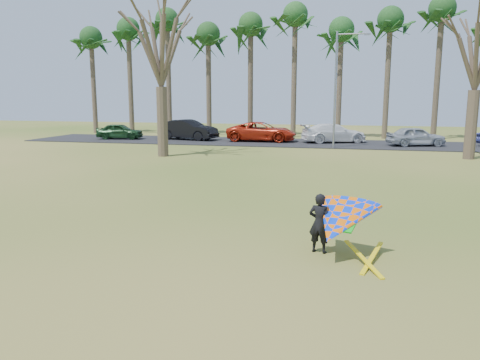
% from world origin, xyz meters
% --- Properties ---
extents(ground, '(100.00, 100.00, 0.00)m').
position_xyz_m(ground, '(0.00, 0.00, 0.00)').
color(ground, '#2E5913').
rests_on(ground, ground).
extents(parking_strip, '(46.00, 7.00, 0.06)m').
position_xyz_m(parking_strip, '(0.00, 25.00, 0.03)').
color(parking_strip, black).
rests_on(parking_strip, ground).
extents(palm_0, '(4.84, 4.84, 10.84)m').
position_xyz_m(palm_0, '(-22.00, 31.00, 9.17)').
color(palm_0, brown).
rests_on(palm_0, ground).
extents(palm_1, '(4.84, 4.84, 11.54)m').
position_xyz_m(palm_1, '(-18.00, 31.00, 9.85)').
color(palm_1, brown).
rests_on(palm_1, ground).
extents(palm_2, '(4.84, 4.84, 12.24)m').
position_xyz_m(palm_2, '(-14.00, 31.00, 10.52)').
color(palm_2, brown).
rests_on(palm_2, ground).
extents(palm_3, '(4.84, 4.84, 10.84)m').
position_xyz_m(palm_3, '(-10.00, 31.00, 9.17)').
color(palm_3, '#453829').
rests_on(palm_3, ground).
extents(palm_4, '(4.84, 4.84, 11.54)m').
position_xyz_m(palm_4, '(-6.00, 31.00, 9.85)').
color(palm_4, '#4B3D2D').
rests_on(palm_4, ground).
extents(palm_5, '(4.84, 4.84, 12.24)m').
position_xyz_m(palm_5, '(-2.00, 31.00, 10.52)').
color(palm_5, '#4F402F').
rests_on(palm_5, ground).
extents(palm_6, '(4.84, 4.84, 10.84)m').
position_xyz_m(palm_6, '(2.00, 31.00, 9.17)').
color(palm_6, brown).
rests_on(palm_6, ground).
extents(palm_7, '(4.84, 4.84, 11.54)m').
position_xyz_m(palm_7, '(6.00, 31.00, 9.85)').
color(palm_7, '#4E3F2E').
rests_on(palm_7, ground).
extents(palm_8, '(4.84, 4.84, 12.24)m').
position_xyz_m(palm_8, '(10.00, 31.00, 10.52)').
color(palm_8, '#48392B').
rests_on(palm_8, ground).
extents(bare_tree_left, '(6.60, 6.60, 9.70)m').
position_xyz_m(bare_tree_left, '(-8.00, 15.00, 6.92)').
color(bare_tree_left, '#4E3E2F').
rests_on(bare_tree_left, ground).
extents(bare_tree_right, '(6.27, 6.27, 9.21)m').
position_xyz_m(bare_tree_right, '(10.00, 18.00, 6.57)').
color(bare_tree_right, brown).
rests_on(bare_tree_right, ground).
extents(streetlight, '(2.28, 0.18, 8.00)m').
position_xyz_m(streetlight, '(2.16, 22.00, 4.46)').
color(streetlight, gray).
rests_on(streetlight, ground).
extents(car_0, '(4.05, 2.14, 1.31)m').
position_xyz_m(car_0, '(-15.95, 24.59, 0.72)').
color(car_0, '#173B1B').
rests_on(car_0, parking_strip).
extents(car_1, '(5.29, 2.75, 1.66)m').
position_xyz_m(car_1, '(-10.09, 25.36, 0.89)').
color(car_1, black).
rests_on(car_1, parking_strip).
extents(car_2, '(5.58, 2.59, 1.55)m').
position_xyz_m(car_2, '(-3.85, 25.42, 0.83)').
color(car_2, '#B7240E').
rests_on(car_2, parking_strip).
extents(car_3, '(5.48, 3.81, 1.47)m').
position_xyz_m(car_3, '(1.87, 25.76, 0.80)').
color(car_3, white).
rests_on(car_3, parking_strip).
extents(car_4, '(4.44, 2.82, 1.41)m').
position_xyz_m(car_4, '(7.81, 24.52, 0.76)').
color(car_4, '#A6ACB4').
rests_on(car_4, parking_strip).
extents(kite_flyer, '(2.13, 2.39, 2.02)m').
position_xyz_m(kite_flyer, '(3.06, -1.24, 0.84)').
color(kite_flyer, black).
rests_on(kite_flyer, ground).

